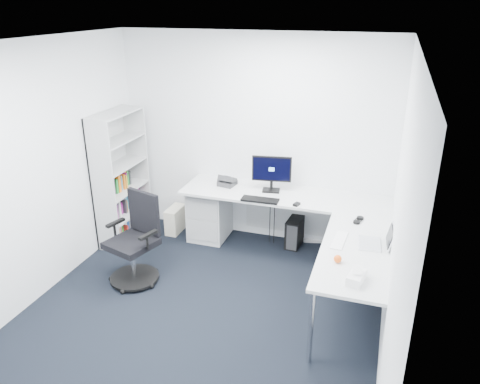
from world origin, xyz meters
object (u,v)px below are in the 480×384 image
(task_chair, at_px, (131,241))
(laptop, at_px, (371,235))
(bookshelf, at_px, (121,178))
(monitor, at_px, (272,174))
(l_desk, at_px, (280,236))

(task_chair, xyz_separation_m, laptop, (2.56, 0.25, 0.37))
(bookshelf, bearing_deg, monitor, 10.44)
(l_desk, relative_size, laptop, 8.67)
(l_desk, height_order, laptop, laptop)
(task_chair, xyz_separation_m, monitor, (1.28, 1.30, 0.50))
(monitor, relative_size, laptop, 1.59)
(l_desk, relative_size, task_chair, 2.58)
(monitor, height_order, laptop, monitor)
(bookshelf, relative_size, task_chair, 1.67)
(l_desk, relative_size, bookshelf, 1.55)
(monitor, bearing_deg, task_chair, -143.67)
(task_chair, height_order, laptop, task_chair)
(task_chair, relative_size, laptop, 3.36)
(l_desk, distance_m, laptop, 1.33)
(bookshelf, height_order, task_chair, bookshelf)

